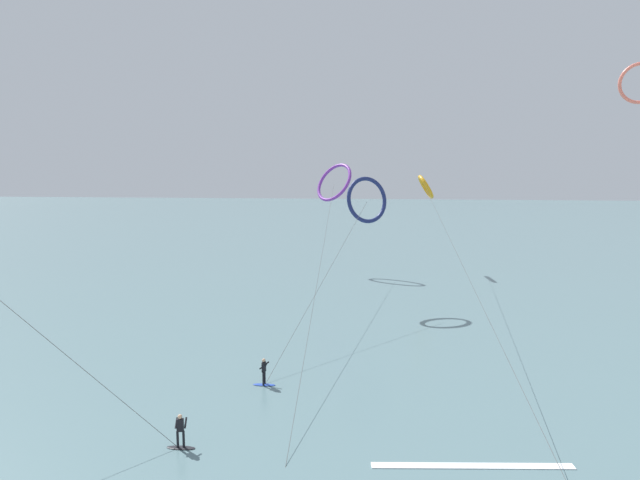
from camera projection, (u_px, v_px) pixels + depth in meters
sea_water at (361, 228)px, 120.01m from camera, size 400.00×200.00×0.08m
surfer_charcoal at (181, 433)px, 27.19m from camera, size 1.40×0.61×1.70m
surfer_cobalt at (264, 374)px, 34.94m from camera, size 1.40×0.61×1.70m
kite_amber at (426, 187)px, 72.30m from camera, size 3.38×53.75×12.20m
kite_navy at (367, 200)px, 53.85m from camera, size 7.90×22.83×12.37m
kite_violet at (334, 182)px, 71.00m from camera, size 6.05×50.77×13.65m
wave_crest_far at (473, 467)px, 25.65m from camera, size 9.10×1.33×0.12m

